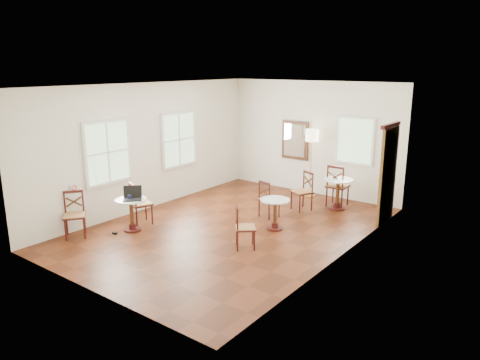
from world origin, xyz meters
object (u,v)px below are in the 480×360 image
(cafe_table_mid, at_px, (275,211))
(mouse, at_px, (131,198))
(water_glass, at_px, (130,196))
(chair_back_a, at_px, (337,186))
(navy_mug, at_px, (130,197))
(chair_near_a, at_px, (140,203))
(cafe_table_near, at_px, (132,211))
(laptop, at_px, (133,196))
(power_adapter, at_px, (115,233))
(chair_mid_b, at_px, (244,227))
(chair_near_b, at_px, (74,215))
(chair_mid_a, at_px, (268,199))
(floor_lamp, at_px, (312,140))
(cafe_table_back, at_px, (338,191))
(chair_back_b, at_px, (303,191))

(cafe_table_mid, distance_m, mouse, 3.03)
(water_glass, bearing_deg, chair_back_a, 56.36)
(navy_mug, bearing_deg, chair_near_a, 114.02)
(cafe_table_near, bearing_deg, navy_mug, -81.85)
(laptop, bearing_deg, chair_near_a, 75.77)
(mouse, xyz_separation_m, power_adapter, (-0.10, -0.40, -0.69))
(laptop, relative_size, navy_mug, 3.99)
(chair_near_a, distance_m, water_glass, 0.47)
(chair_mid_b, distance_m, chair_back_a, 3.51)
(mouse, distance_m, navy_mug, 0.07)
(cafe_table_near, relative_size, cafe_table_mid, 1.04)
(water_glass, bearing_deg, chair_near_b, -122.05)
(chair_near_b, height_order, power_adapter, chair_near_b)
(mouse, bearing_deg, laptop, 1.68)
(chair_near_b, xyz_separation_m, mouse, (0.61, 0.96, 0.24))
(chair_back_a, bearing_deg, water_glass, 53.79)
(laptop, bearing_deg, mouse, 125.59)
(chair_back_a, xyz_separation_m, laptop, (-2.67, -4.14, 0.23))
(chair_mid_a, bearing_deg, floor_lamp, -77.22)
(cafe_table_near, height_order, chair_mid_b, chair_mid_b)
(chair_near_b, distance_m, water_glass, 1.15)
(cafe_table_back, height_order, chair_near_a, chair_near_a)
(chair_near_b, height_order, chair_mid_b, chair_near_b)
(chair_back_b, relative_size, mouse, 8.76)
(chair_near_a, distance_m, laptop, 0.51)
(cafe_table_near, bearing_deg, chair_back_b, 57.44)
(water_glass, bearing_deg, mouse, 27.97)
(chair_near_b, height_order, mouse, chair_near_b)
(chair_back_a, distance_m, floor_lamp, 1.42)
(cafe_table_back, height_order, chair_back_b, chair_back_b)
(cafe_table_mid, height_order, mouse, mouse)
(cafe_table_mid, distance_m, navy_mug, 3.04)
(chair_back_b, bearing_deg, chair_near_a, -103.13)
(water_glass, bearing_deg, power_adapter, -100.28)
(chair_back_a, distance_m, chair_back_b, 0.93)
(cafe_table_near, height_order, water_glass, water_glass)
(cafe_table_mid, relative_size, chair_mid_a, 0.77)
(cafe_table_back, bearing_deg, laptop, -125.29)
(cafe_table_back, bearing_deg, chair_near_a, -129.99)
(cafe_table_mid, bearing_deg, cafe_table_near, -141.54)
(chair_near_a, relative_size, laptop, 1.93)
(chair_mid_a, xyz_separation_m, navy_mug, (-1.81, -2.48, 0.31))
(cafe_table_back, height_order, chair_mid_a, chair_mid_a)
(cafe_table_near, distance_m, chair_mid_a, 3.05)
(chair_back_a, relative_size, navy_mug, 8.61)
(chair_back_b, xyz_separation_m, floor_lamp, (-0.40, 1.13, 1.05))
(power_adapter, bearing_deg, laptop, 68.15)
(cafe_table_back, height_order, water_glass, water_glass)
(chair_mid_a, height_order, power_adapter, chair_mid_a)
(cafe_table_back, distance_m, navy_mug, 4.88)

